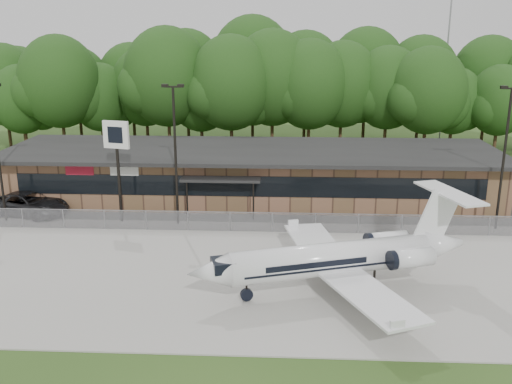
# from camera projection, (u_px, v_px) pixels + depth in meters

# --- Properties ---
(ground) EXTENTS (160.00, 160.00, 0.00)m
(ground) POSITION_uv_depth(u_px,v_px,m) (221.00, 344.00, 25.99)
(ground) COLOR #264117
(ground) RESTS_ON ground
(apron) EXTENTS (64.00, 18.00, 0.08)m
(apron) POSITION_uv_depth(u_px,v_px,m) (236.00, 272.00, 33.67)
(apron) COLOR #9E9B93
(apron) RESTS_ON ground
(parking_lot) EXTENTS (50.00, 9.00, 0.06)m
(parking_lot) POSITION_uv_depth(u_px,v_px,m) (248.00, 212.00, 44.72)
(parking_lot) COLOR #383835
(parking_lot) RESTS_ON ground
(terminal) EXTENTS (41.00, 11.65, 4.30)m
(terminal) POSITION_uv_depth(u_px,v_px,m) (251.00, 172.00, 48.40)
(terminal) COLOR brown
(terminal) RESTS_ON ground
(fence) EXTENTS (46.00, 0.04, 1.52)m
(fence) POSITION_uv_depth(u_px,v_px,m) (244.00, 222.00, 40.19)
(fence) COLOR gray
(fence) RESTS_ON ground
(treeline) EXTENTS (72.00, 12.00, 15.00)m
(treeline) POSITION_uv_depth(u_px,v_px,m) (261.00, 88.00, 64.29)
(treeline) COLOR #163912
(treeline) RESTS_ON ground
(radio_mast) EXTENTS (0.20, 0.20, 25.00)m
(radio_mast) POSITION_uv_depth(u_px,v_px,m) (448.00, 42.00, 67.62)
(radio_mast) COLOR gray
(radio_mast) RESTS_ON ground
(light_pole_mid) EXTENTS (1.55, 0.30, 10.23)m
(light_pole_mid) POSITION_uv_depth(u_px,v_px,m) (175.00, 145.00, 40.45)
(light_pole_mid) COLOR black
(light_pole_mid) RESTS_ON ground
(light_pole_right) EXTENTS (1.55, 0.30, 10.23)m
(light_pole_right) POSITION_uv_depth(u_px,v_px,m) (505.00, 148.00, 39.33)
(light_pole_right) COLOR black
(light_pole_right) RESTS_ON ground
(business_jet) EXTENTS (15.73, 14.10, 5.35)m
(business_jet) POSITION_uv_depth(u_px,v_px,m) (341.00, 259.00, 30.75)
(business_jet) COLOR white
(business_jet) RESTS_ON ground
(suv) EXTENTS (6.98, 4.63, 1.78)m
(suv) POSITION_uv_depth(u_px,v_px,m) (28.00, 204.00, 44.01)
(suv) COLOR #2C2D2F
(suv) RESTS_ON ground
(pole_sign) EXTENTS (1.98, 0.71, 7.60)m
(pole_sign) POSITION_uv_depth(u_px,v_px,m) (117.00, 146.00, 40.99)
(pole_sign) COLOR black
(pole_sign) RESTS_ON ground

